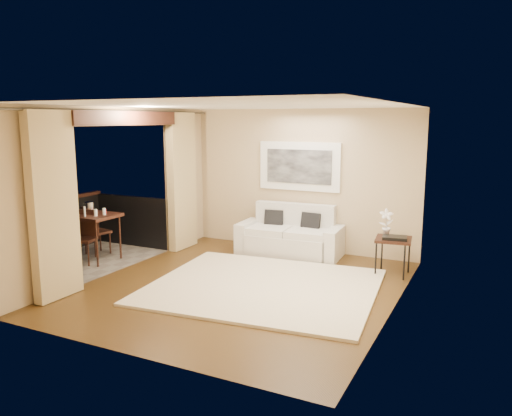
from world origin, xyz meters
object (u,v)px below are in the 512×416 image
Objects in this scene: orchid at (386,222)px; balcony_chair_near at (86,232)px; balcony_chair_far at (93,227)px; ice_bucket at (89,208)px; sofa at (291,237)px; side_table at (393,242)px; bistro_table at (95,219)px.

orchid is 5.20m from balcony_chair_near.
ice_bucket is (0.15, -0.20, 0.42)m from balcony_chair_far.
sofa is 2.05m from side_table.
balcony_chair_near is at bearing -159.62° from orchid.
side_table is 0.67× the size of balcony_chair_near.
bistro_table is (-4.76, -1.68, -0.07)m from orchid.
sofa is 3.16× the size of side_table.
balcony_chair_near is at bearing -130.42° from bistro_table.
balcony_chair_near reaches higher than balcony_chair_far.
bistro_table is 0.27m from ice_bucket.
balcony_chair_near reaches higher than sofa.
ice_bucket reaches higher than sofa.
sofa is at bearing -139.00° from balcony_chair_far.
orchid is 5.20m from ice_bucket.
ice_bucket is at bearing -161.90° from orchid.
sofa is 3.70m from balcony_chair_far.
side_table is 0.74× the size of bistro_table.
balcony_chair_far is 0.46m from balcony_chair_near.
ice_bucket is (-0.07, 0.19, 0.41)m from balcony_chair_near.
bistro_table is at bearing -149.50° from sofa.
balcony_chair_near is (-0.11, -0.13, -0.23)m from bistro_table.
ice_bucket reaches higher than balcony_chair_near.
orchid is at bearing 134.15° from side_table.
bistro_table is at bearing -18.20° from ice_bucket.
orchid is 0.49× the size of balcony_chair_far.
orchid reaches higher than bistro_table.
side_table is 5.40m from balcony_chair_far.
balcony_chair_near is (0.23, -0.40, 0.01)m from balcony_chair_far.
bistro_table is 0.49m from balcony_chair_far.
orchid is (1.82, -0.29, 0.50)m from sofa.
balcony_chair_far is (-0.34, 0.26, -0.24)m from bistro_table.
orchid is 0.53× the size of bistro_table.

